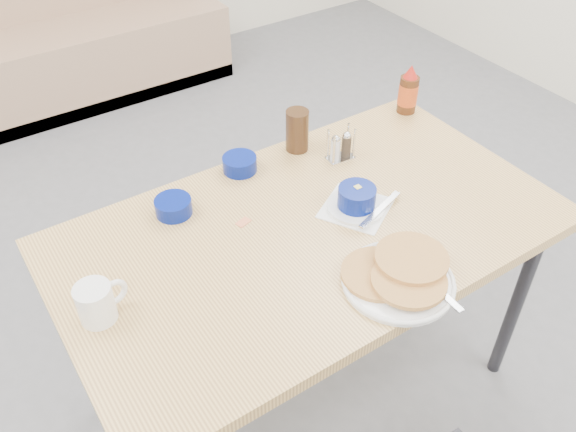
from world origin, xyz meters
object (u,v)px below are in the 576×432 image
dining_table (310,243)px  condiment_caddy (341,148)px  coffee_mug (97,302)px  syrup_bottle (408,92)px  butter_bowl (240,164)px  amber_tumbler (297,130)px  grits_setting (357,200)px  pancake_plate (399,276)px  booth_bench (59,40)px  creamer_bowl (173,207)px

dining_table → condiment_caddy: condiment_caddy is taller
dining_table → coffee_mug: coffee_mug is taller
coffee_mug → syrup_bottle: bearing=14.0°
butter_bowl → amber_tumbler: bearing=0.0°
amber_tumbler → grits_setting: bearing=-95.1°
pancake_plate → condiment_caddy: size_ratio=2.88×
pancake_plate → amber_tumbler: amber_tumbler is taller
booth_bench → pancake_plate: bearing=-88.7°
pancake_plate → amber_tumbler: (0.12, 0.63, 0.05)m
condiment_caddy → pancake_plate: bearing=-107.0°
booth_bench → grits_setting: 2.58m
dining_table → condiment_caddy: size_ratio=13.16×
grits_setting → amber_tumbler: (0.03, 0.35, 0.04)m
pancake_plate → grits_setting: bearing=72.4°
grits_setting → butter_bowl: grits_setting is taller
creamer_bowl → butter_bowl: size_ratio=0.99×
butter_bowl → condiment_caddy: size_ratio=1.00×
amber_tumbler → butter_bowl: bearing=180.0°
coffee_mug → butter_bowl: (0.57, 0.33, -0.03)m
grits_setting → butter_bowl: (-0.18, 0.35, -0.01)m
condiment_caddy → syrup_bottle: bearing=20.4°
condiment_caddy → syrup_bottle: size_ratio=0.60×
creamer_bowl → amber_tumbler: size_ratio=0.76×
creamer_bowl → syrup_bottle: syrup_bottle is taller
dining_table → amber_tumbler: size_ratio=10.08×
pancake_plate → coffee_mug: 0.73m
pancake_plate → grits_setting: size_ratio=1.17×
booth_bench → grits_setting: (0.15, -2.54, 0.44)m
condiment_caddy → syrup_bottle: syrup_bottle is taller
butter_bowl → grits_setting: bearing=-62.2°
butter_bowl → creamer_bowl: bearing=-164.0°
creamer_bowl → amber_tumbler: bearing=9.0°
pancake_plate → coffee_mug: (-0.66, 0.30, 0.03)m
amber_tumbler → condiment_caddy: amber_tumbler is taller
creamer_bowl → booth_bench: bearing=82.7°
creamer_bowl → dining_table: bearing=-42.5°
butter_bowl → syrup_bottle: size_ratio=0.60×
booth_bench → dining_table: booth_bench is taller
dining_table → syrup_bottle: (0.64, 0.32, 0.14)m
creamer_bowl → condiment_caddy: condiment_caddy is taller
coffee_mug → creamer_bowl: size_ratio=1.23×
grits_setting → butter_bowl: size_ratio=2.46×
butter_bowl → syrup_bottle: 0.67m
grits_setting → condiment_caddy: size_ratio=2.46×
coffee_mug → pancake_plate: bearing=-24.6°
booth_bench → creamer_bowl: booth_bench is taller
grits_setting → dining_table: bearing=177.2°
dining_table → butter_bowl: size_ratio=13.18×
grits_setting → creamer_bowl: (-0.44, 0.27, -0.01)m
condiment_caddy → amber_tumbler: bearing=130.1°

